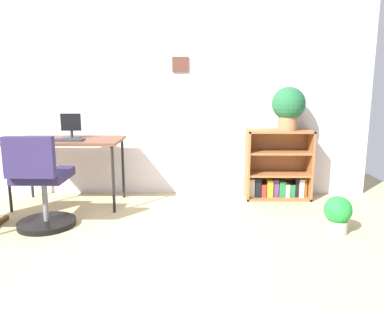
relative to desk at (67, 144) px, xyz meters
name	(u,v)px	position (x,y,z in m)	size (l,w,h in m)	color
ground_plane	(104,286)	(0.77, -1.66, -0.67)	(6.24, 6.24, 0.00)	tan
wall_back	(145,94)	(0.77, 0.49, 0.52)	(5.20, 0.12, 2.36)	silver
desk	(67,144)	(0.00, 0.00, 0.00)	(1.14, 0.59, 0.72)	brown
monitor	(71,127)	(0.03, 0.08, 0.17)	(0.21, 0.20, 0.26)	#262628
keyboard	(62,140)	(-0.01, -0.11, 0.06)	(0.44, 0.14, 0.02)	#252B32
office_chair	(41,188)	(-0.02, -0.69, -0.29)	(0.52, 0.55, 0.87)	black
bookshelf_low	(277,169)	(2.30, 0.29, -0.33)	(0.73, 0.30, 0.79)	#965D34
potted_plant_on_shelf	(289,106)	(2.38, 0.24, 0.39)	(0.36, 0.36, 0.48)	#9E6642
potted_plant_floor	(338,213)	(2.61, -0.76, -0.49)	(0.24, 0.24, 0.33)	#B7B2A8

